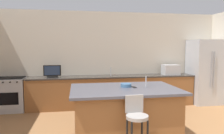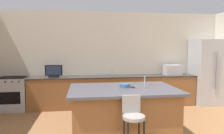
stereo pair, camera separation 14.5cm
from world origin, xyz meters
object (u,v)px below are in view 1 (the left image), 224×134
kitchen_island (125,112)px  microwave (171,70)px  cell_phone (134,87)px  range_oven (11,94)px  tv_monitor (52,72)px  fruit_bowl (126,85)px  refrigerator (204,72)px  bar_stool_center (136,121)px

kitchen_island → microwave: bearing=47.6°
kitchen_island → cell_phone: cell_phone is taller
range_oven → tv_monitor: size_ratio=1.96×
kitchen_island → fruit_bowl: bearing=64.4°
kitchen_island → microwave: microwave is taller
tv_monitor → fruit_bowl: (1.61, -1.93, -0.07)m
kitchen_island → tv_monitor: tv_monitor is taller
cell_phone → refrigerator: bearing=31.0°
range_oven → kitchen_island: bearing=-38.1°
microwave → bar_stool_center: microwave is taller
kitchen_island → cell_phone: (0.19, 0.04, 0.46)m
tv_monitor → bar_stool_center: tv_monitor is taller
kitchen_island → refrigerator: (2.96, 2.00, 0.49)m
kitchen_island → refrigerator: refrigerator is taller
range_oven → bar_stool_center: 3.93m
kitchen_island → tv_monitor: bearing=127.5°
range_oven → microwave: (4.56, 0.00, 0.59)m
microwave → tv_monitor: bearing=-179.1°
range_oven → bar_stool_center: size_ratio=0.95×
tv_monitor → fruit_bowl: bearing=-50.1°
bar_stool_center → fruit_bowl: fruit_bowl is taller
fruit_bowl → bar_stool_center: bearing=-93.2°
fruit_bowl → range_oven: bearing=143.8°
kitchen_island → tv_monitor: size_ratio=4.37×
kitchen_island → fruit_bowl: (0.05, 0.10, 0.49)m
range_oven → refrigerator: bearing=-0.9°
fruit_bowl → refrigerator: bearing=33.0°
refrigerator → microwave: size_ratio=4.04×
microwave → cell_phone: 2.67m
microwave → bar_stool_center: size_ratio=0.50×
refrigerator → cell_phone: 3.39m
microwave → tv_monitor: 3.46m
microwave → cell_phone: microwave is taller
tv_monitor → bar_stool_center: 3.28m
refrigerator → tv_monitor: size_ratio=4.18×
range_oven → cell_phone: (2.85, -2.05, 0.49)m
range_oven → tv_monitor: bearing=-2.6°
fruit_bowl → microwave: bearing=46.9°
kitchen_island → refrigerator: 3.61m
bar_stool_center → range_oven: bearing=130.2°
kitchen_island → microwave: 2.88m
microwave → fruit_bowl: (-1.85, -1.98, -0.07)m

